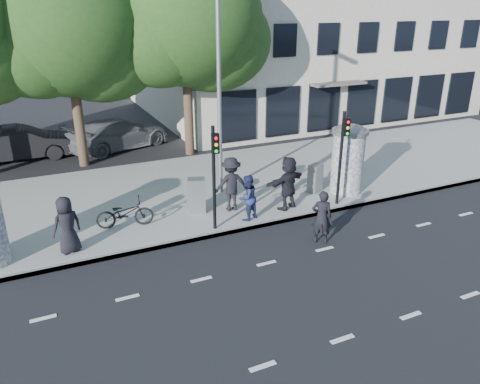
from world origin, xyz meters
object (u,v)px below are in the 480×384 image
ad_column_right (348,157)px  ped_d (231,184)px  cabinet_left (197,196)px  street_lamp (219,69)px  traffic_pole_near (214,168)px  ped_a (67,225)px  car_right (118,134)px  bicycle (125,213)px  ped_c (247,198)px  man_road (322,217)px  traffic_pole_far (342,149)px  car_mid (22,143)px  cabinet_right (315,178)px  ped_f (288,183)px

ad_column_right → ped_d: bearing=176.6°
ad_column_right → cabinet_left: bearing=174.1°
street_lamp → traffic_pole_near: bearing=-116.2°
street_lamp → ped_d: 4.04m
ped_a → cabinet_left: ped_a is taller
traffic_pole_near → ped_a: 4.62m
traffic_pole_near → car_right: traffic_pole_near is taller
ad_column_right → bicycle: size_ratio=1.45×
traffic_pole_near → ad_column_right: bearing=8.9°
ped_d → cabinet_left: size_ratio=1.57×
ped_c → bicycle: size_ratio=0.86×
man_road → cabinet_left: (-2.81, 3.45, -0.09)m
traffic_pole_far → man_road: traffic_pole_far is taller
traffic_pole_far → ped_c: size_ratio=2.16×
car_mid → traffic_pole_near: bearing=-152.8°
cabinet_right → car_mid: 13.99m
street_lamp → cabinet_right: bearing=-24.0°
traffic_pole_near → street_lamp: bearing=63.8°
bicycle → car_mid: car_mid is taller
ped_d → car_mid: (-6.46, 9.88, -0.32)m
car_mid → ad_column_right: bearing=-131.0°
car_mid → cabinet_right: bearing=-132.6°
ped_a → ped_f: 7.38m
ped_a → traffic_pole_near: bearing=154.4°
bicycle → street_lamp: bearing=-60.3°
ped_d → cabinet_left: bearing=-10.8°
car_right → traffic_pole_near: bearing=165.0°
street_lamp → ped_a: 7.36m
traffic_pole_far → car_mid: traffic_pole_far is taller
street_lamp → car_right: street_lamp is taller
ped_c → car_right: size_ratio=0.30×
bicycle → car_right: car_right is taller
ad_column_right → man_road: bearing=-137.1°
traffic_pole_near → cabinet_left: 2.11m
ad_column_right → ped_d: ad_column_right is taller
ped_d → cabinet_right: (3.62, 0.18, -0.41)m
ped_c → man_road: 2.63m
ped_d → traffic_pole_near: bearing=52.6°
man_road → ad_column_right: bearing=-109.0°
man_road → street_lamp: bearing=-46.3°
ped_d → man_road: (1.65, -3.13, -0.26)m
ad_column_right → man_road: size_ratio=1.54×
traffic_pole_near → traffic_pole_far: (4.80, 0.00, 0.00)m
bicycle → cabinet_left: bearing=-77.6°
street_lamp → bicycle: (-4.00, -1.44, -4.16)m
man_road → traffic_pole_far: bearing=-108.7°
ad_column_right → ped_c: size_ratio=1.68×
man_road → cabinet_left: bearing=-22.7°
cabinet_left → cabinet_right: (4.77, -0.14, -0.06)m
traffic_pole_near → cabinet_left: bearing=93.0°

